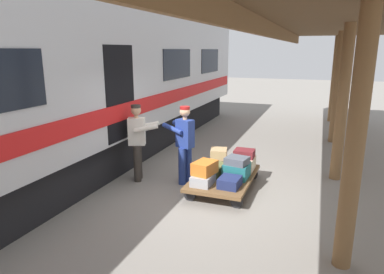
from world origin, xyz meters
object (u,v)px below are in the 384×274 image
(suitcase_tan_vintage, at_px, (219,154))
(porter_in_overalls, at_px, (184,142))
(suitcase_slate_roller, at_px, (237,161))
(luggage_cart, at_px, (224,178))
(suitcase_olive_duffel, at_px, (212,170))
(suitcase_teal_softside, at_px, (236,171))
(suitcase_gray_aluminum, at_px, (204,179))
(suitcase_navy_fabric, at_px, (230,182))
(suitcase_black_hardshell, at_px, (219,162))
(suitcase_orange_carryall, at_px, (205,168))
(porter_by_door, at_px, (138,140))
(train_car, at_px, (63,86))
(suitcase_cream_canvas, at_px, (242,163))
(suitcase_maroon_trunk, at_px, (244,153))

(suitcase_tan_vintage, relative_size, porter_in_overalls, 0.24)
(suitcase_slate_roller, relative_size, porter_in_overalls, 0.25)
(luggage_cart, relative_size, porter_in_overalls, 1.16)
(suitcase_olive_duffel, bearing_deg, suitcase_teal_softside, 180.00)
(porter_in_overalls, bearing_deg, suitcase_gray_aluminum, 137.14)
(suitcase_navy_fabric, bearing_deg, porter_in_overalls, -27.20)
(suitcase_olive_duffel, distance_m, suitcase_black_hardshell, 0.54)
(porter_in_overalls, bearing_deg, suitcase_teal_softside, 177.11)
(suitcase_orange_carryall, height_order, porter_by_door, porter_by_door)
(suitcase_tan_vintage, xyz_separation_m, porter_by_door, (1.66, 0.66, 0.33))
(train_car, height_order, suitcase_cream_canvas, train_car)
(luggage_cart, bearing_deg, train_car, 4.05)
(train_car, xyz_separation_m, suitcase_maroon_trunk, (-4.03, -0.84, -1.41))
(suitcase_black_hardshell, bearing_deg, suitcase_teal_softside, 133.92)
(train_car, distance_m, luggage_cart, 4.15)
(suitcase_slate_roller, height_order, suitcase_tan_vintage, suitcase_slate_roller)
(suitcase_gray_aluminum, distance_m, porter_by_door, 1.80)
(suitcase_teal_softside, height_order, suitcase_orange_carryall, suitcase_orange_carryall)
(train_car, xyz_separation_m, suitcase_cream_canvas, (-3.99, -0.81, -1.63))
(train_car, xyz_separation_m, suitcase_navy_fabric, (-3.99, 0.28, -1.67))
(suitcase_cream_canvas, relative_size, suitcase_slate_roller, 1.27)
(luggage_cart, xyz_separation_m, suitcase_teal_softside, (-0.26, -0.00, 0.19))
(train_car, bearing_deg, suitcase_navy_fabric, 176.01)
(train_car, height_order, luggage_cart, train_car)
(suitcase_navy_fabric, height_order, porter_in_overalls, porter_in_overalls)
(suitcase_olive_duffel, height_order, porter_in_overalls, porter_in_overalls)
(suitcase_black_hardshell, height_order, porter_in_overalls, porter_in_overalls)
(suitcase_orange_carryall, bearing_deg, suitcase_black_hardshell, -89.46)
(porter_by_door, bearing_deg, suitcase_slate_roller, -177.50)
(train_car, xyz_separation_m, suitcase_slate_roller, (-4.01, -0.23, -1.39))
(suitcase_olive_duffel, relative_size, suitcase_slate_roller, 1.45)
(train_car, bearing_deg, suitcase_orange_carryall, 175.65)
(train_car, xyz_separation_m, suitcase_teal_softside, (-3.99, -0.26, -1.62))
(luggage_cart, relative_size, suitcase_teal_softside, 3.91)
(suitcase_olive_duffel, distance_m, suitcase_slate_roller, 0.60)
(suitcase_teal_softside, height_order, porter_by_door, porter_by_door)
(suitcase_black_hardshell, relative_size, suitcase_maroon_trunk, 1.18)
(suitcase_teal_softside, distance_m, suitcase_black_hardshell, 0.76)
(suitcase_navy_fabric, relative_size, suitcase_slate_roller, 1.06)
(suitcase_gray_aluminum, relative_size, suitcase_orange_carryall, 1.25)
(suitcase_tan_vintage, bearing_deg, porter_in_overalls, 36.40)
(suitcase_olive_duffel, bearing_deg, suitcase_gray_aluminum, 90.00)
(suitcase_cream_canvas, xyz_separation_m, suitcase_teal_softside, (-0.00, 0.54, 0.01))
(suitcase_cream_canvas, xyz_separation_m, suitcase_slate_roller, (-0.01, 0.58, 0.24))
(suitcase_slate_roller, bearing_deg, suitcase_tan_vintage, -45.90)
(suitcase_tan_vintage, bearing_deg, luggage_cart, 117.00)
(suitcase_gray_aluminum, bearing_deg, porter_in_overalls, -42.86)
(porter_by_door, bearing_deg, suitcase_gray_aluminum, 166.10)
(suitcase_cream_canvas, relative_size, suitcase_olive_duffel, 0.87)
(suitcase_cream_canvas, height_order, suitcase_tan_vintage, suitcase_tan_vintage)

